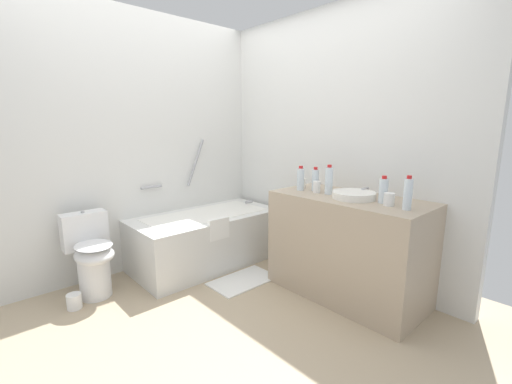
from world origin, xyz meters
The scene contains 18 objects.
ground_plane centered at (0.00, 0.00, 0.00)m, with size 3.67×3.67×0.00m, color tan.
wall_back_tiled centered at (0.00, 1.27, 1.25)m, with size 3.07×0.10×2.50m, color silver.
wall_right_mirror centered at (1.39, 0.00, 1.25)m, with size 0.10×2.84×2.50m, color silver.
bathtub centered at (0.53, 0.85, 0.28)m, with size 1.51×0.75×1.28m.
toilet centered at (-0.57, 0.92, 0.36)m, with size 0.36×0.49×0.71m.
vanity_counter centered at (1.03, -0.52, 0.43)m, with size 0.62×1.26×0.86m, color tan.
sink_basin centered at (0.99, -0.58, 0.88)m, with size 0.34×0.34×0.06m, color white.
sink_faucet centered at (1.19, -0.58, 0.89)m, with size 0.10×0.15×0.07m.
water_bottle_0 centered at (0.94, -0.06, 0.96)m, with size 0.06×0.06×0.22m.
water_bottle_1 centered at (1.02, -0.17, 0.96)m, with size 0.06×0.06×0.21m.
water_bottle_2 centered at (1.02, -0.81, 0.95)m, with size 0.07×0.07×0.21m.
water_bottle_3 centered at (0.99, -0.34, 0.97)m, with size 0.07×0.07×0.25m.
water_bottle_4 centered at (0.95, -1.02, 0.97)m, with size 0.06×0.06×0.24m.
drinking_glass_0 centered at (0.96, -0.23, 0.91)m, with size 0.06×0.06×0.10m, color white.
drinking_glass_1 centered at (1.03, -0.01, 0.90)m, with size 0.07×0.07×0.09m, color white.
drinking_glass_2 centered at (0.97, -0.88, 0.90)m, with size 0.08×0.08×0.09m, color white.
bath_mat centered at (0.53, 0.25, 0.01)m, with size 0.61×0.36×0.01m, color white.
toilet_paper_roll centered at (-0.77, 0.79, 0.06)m, with size 0.11×0.11×0.12m, color white.
Camera 1 is at (-1.34, -1.99, 1.44)m, focal length 23.64 mm.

